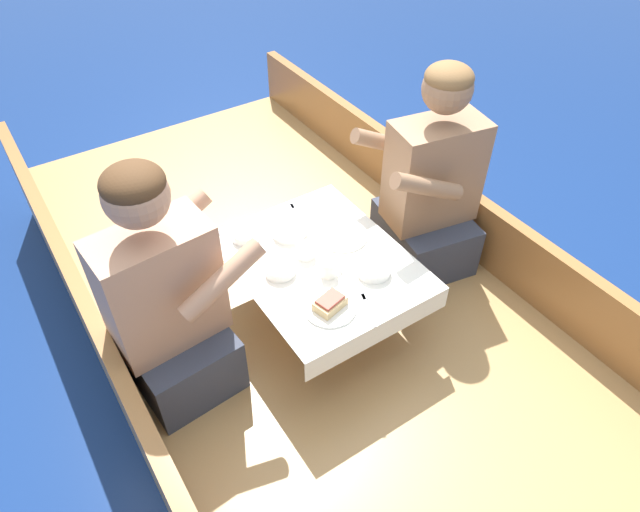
{
  "coord_description": "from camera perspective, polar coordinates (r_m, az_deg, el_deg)",
  "views": [
    {
      "loc": [
        -0.93,
        -1.56,
        2.25
      ],
      "look_at": [
        0.0,
        -0.14,
        0.68
      ],
      "focal_mm": 32.0,
      "sensor_mm": 36.0,
      "label": 1
    }
  ],
  "objects": [
    {
      "name": "bowl_port_near",
      "position": [
        2.43,
        -3.09,
        2.62
      ],
      "size": [
        0.15,
        0.15,
        0.04
      ],
      "color": "white",
      "rests_on": "cockpit_table"
    },
    {
      "name": "sandwich",
      "position": [
        2.11,
        1.0,
        -4.7
      ],
      "size": [
        0.13,
        0.11,
        0.05
      ],
      "rotation": [
        0.0,
        0.0,
        0.25
      ],
      "color": "tan",
      "rests_on": "plate_sandwich"
    },
    {
      "name": "ground_plane",
      "position": [
        2.89,
        -1.56,
        -8.37
      ],
      "size": [
        60.0,
        60.0,
        0.0
      ],
      "primitive_type": "plane",
      "color": "navy"
    },
    {
      "name": "boat_deck",
      "position": [
        2.77,
        -1.62,
        -6.31
      ],
      "size": [
        1.8,
        3.6,
        0.32
      ],
      "primitive_type": "cube",
      "color": "#A87F4C",
      "rests_on": "ground_plane"
    },
    {
      "name": "utensil_knife_starboard",
      "position": [
        2.59,
        -0.21,
        5.01
      ],
      "size": [
        0.13,
        0.12,
        0.0
      ],
      "rotation": [
        0.0,
        0.0,
        0.75
      ],
      "color": "silver",
      "rests_on": "cockpit_table"
    },
    {
      "name": "bowl_port_far",
      "position": [
        2.43,
        -7.43,
        2.17
      ],
      "size": [
        0.12,
        0.12,
        0.04
      ],
      "color": "white",
      "rests_on": "cockpit_table"
    },
    {
      "name": "plate_bread",
      "position": [
        2.43,
        2.23,
        2.05
      ],
      "size": [
        0.22,
        0.22,
        0.01
      ],
      "color": "white",
      "rests_on": "cockpit_table"
    },
    {
      "name": "coffee_cup_starboard",
      "position": [
        2.24,
        0.88,
        -1.17
      ],
      "size": [
        0.1,
        0.07,
        0.07
      ],
      "color": "white",
      "rests_on": "cockpit_table"
    },
    {
      "name": "cockpit_table",
      "position": [
        2.35,
        0.0,
        -0.96
      ],
      "size": [
        0.66,
        0.82,
        0.34
      ],
      "color": "#B2B2B7",
      "rests_on": "boat_deck"
    },
    {
      "name": "person_starboard",
      "position": [
        2.63,
        10.94,
        6.45
      ],
      "size": [
        0.57,
        0.52,
        1.0
      ],
      "rotation": [
        0.0,
        0.0,
        2.96
      ],
      "color": "#333847",
      "rests_on": "boat_deck"
    },
    {
      "name": "utensil_spoon_port",
      "position": [
        2.48,
        -9.73,
        2.26
      ],
      "size": [
        0.17,
        0.07,
        0.01
      ],
      "rotation": [
        0.0,
        0.0,
        2.82
      ],
      "color": "silver",
      "rests_on": "cockpit_table"
    },
    {
      "name": "gunwale_port",
      "position": [
        2.36,
        -20.27,
        -9.59
      ],
      "size": [
        0.06,
        3.6,
        0.32
      ],
      "primitive_type": "cube",
      "color": "#936033",
      "rests_on": "boat_deck"
    },
    {
      "name": "coffee_cup_port",
      "position": [
        2.32,
        -1.42,
        0.58
      ],
      "size": [
        0.1,
        0.08,
        0.06
      ],
      "color": "white",
      "rests_on": "cockpit_table"
    },
    {
      "name": "person_port",
      "position": [
        2.13,
        -15.07,
        -4.71
      ],
      "size": [
        0.55,
        0.48,
        1.0
      ],
      "rotation": [
        0.0,
        0.0,
        0.08
      ],
      "color": "#333847",
      "rests_on": "boat_deck"
    },
    {
      "name": "plate_sandwich",
      "position": [
        2.13,
        0.99,
        -5.2
      ],
      "size": [
        0.2,
        0.2,
        0.01
      ],
      "color": "white",
      "rests_on": "cockpit_table"
    },
    {
      "name": "gunwale_starboard",
      "position": [
        2.97,
        12.7,
        4.93
      ],
      "size": [
        0.06,
        3.6,
        0.32
      ],
      "primitive_type": "cube",
      "color": "#936033",
      "rests_on": "boat_deck"
    },
    {
      "name": "bowl_starboard_near",
      "position": [
        2.26,
        5.39,
        -1.25
      ],
      "size": [
        0.14,
        0.14,
        0.04
      ],
      "color": "white",
      "rests_on": "cockpit_table"
    },
    {
      "name": "utensil_fork_port",
      "position": [
        2.55,
        -2.44,
        4.34
      ],
      "size": [
        0.06,
        0.17,
        0.0
      ],
      "rotation": [
        0.0,
        0.0,
        1.34
      ],
      "color": "silver",
      "rests_on": "cockpit_table"
    },
    {
      "name": "utensil_fork_starboard",
      "position": [
        2.15,
        4.86,
        -5.02
      ],
      "size": [
        0.07,
        0.17,
        0.0
      ],
      "rotation": [
        0.0,
        0.0,
        1.23
      ],
      "color": "silver",
      "rests_on": "cockpit_table"
    },
    {
      "name": "bowl_center_far",
      "position": [
        2.26,
        -4.03,
        -1.25
      ],
      "size": [
        0.12,
        0.12,
        0.04
      ],
      "color": "white",
      "rests_on": "cockpit_table"
    }
  ]
}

